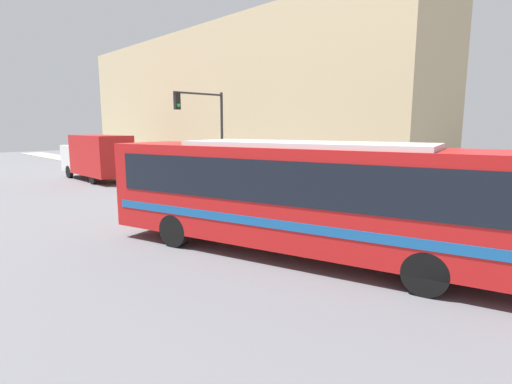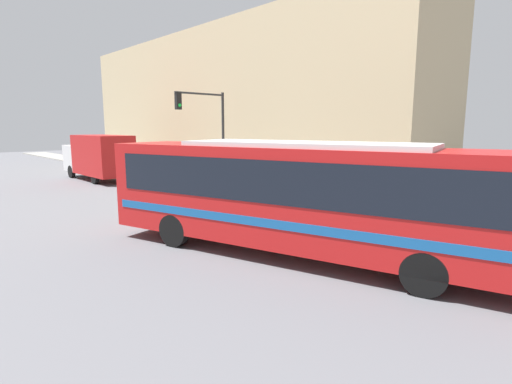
% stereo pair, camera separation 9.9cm
% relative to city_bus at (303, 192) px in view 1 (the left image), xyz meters
% --- Properties ---
extents(ground_plane, '(120.00, 120.00, 0.00)m').
position_rel_city_bus_xyz_m(ground_plane, '(0.99, -0.01, -1.91)').
color(ground_plane, slate).
extents(sidewalk, '(2.85, 70.00, 0.13)m').
position_rel_city_bus_xyz_m(sidewalk, '(6.91, 19.99, -1.84)').
color(sidewalk, gray).
rests_on(sidewalk, ground_plane).
extents(building_facade, '(6.00, 32.60, 10.59)m').
position_rel_city_bus_xyz_m(building_facade, '(11.33, 17.29, 3.39)').
color(building_facade, tan).
rests_on(building_facade, ground_plane).
extents(city_bus, '(5.83, 12.63, 3.29)m').
position_rel_city_bus_xyz_m(city_bus, '(0.00, 0.00, 0.00)').
color(city_bus, red).
rests_on(city_bus, ground_plane).
extents(delivery_truck, '(2.32, 7.47, 3.13)m').
position_rel_city_bus_xyz_m(delivery_truck, '(2.41, 20.64, -0.21)').
color(delivery_truck, '#B21919').
rests_on(delivery_truck, ground_plane).
extents(fire_hydrant, '(0.23, 0.31, 0.80)m').
position_rel_city_bus_xyz_m(fire_hydrant, '(6.09, 3.72, -1.38)').
color(fire_hydrant, red).
rests_on(fire_hydrant, sidewalk).
extents(traffic_light_pole, '(3.28, 0.35, 5.52)m').
position_rel_city_bus_xyz_m(traffic_light_pole, '(5.14, 11.45, 2.00)').
color(traffic_light_pole, '#2D2D2D').
rests_on(traffic_light_pole, sidewalk).
extents(parking_meter, '(0.14, 0.14, 1.19)m').
position_rel_city_bus_xyz_m(parking_meter, '(6.09, 10.37, -0.97)').
color(parking_meter, '#2D2D2D').
rests_on(parking_meter, sidewalk).
extents(pedestrian_near_corner, '(0.34, 0.34, 1.57)m').
position_rel_city_bus_xyz_m(pedestrian_near_corner, '(7.17, 14.71, -0.99)').
color(pedestrian_near_corner, '#47382D').
rests_on(pedestrian_near_corner, sidewalk).
extents(pedestrian_mid_block, '(0.34, 0.34, 1.84)m').
position_rel_city_bus_xyz_m(pedestrian_mid_block, '(7.61, 9.56, -0.83)').
color(pedestrian_mid_block, '#47382D').
rests_on(pedestrian_mid_block, sidewalk).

